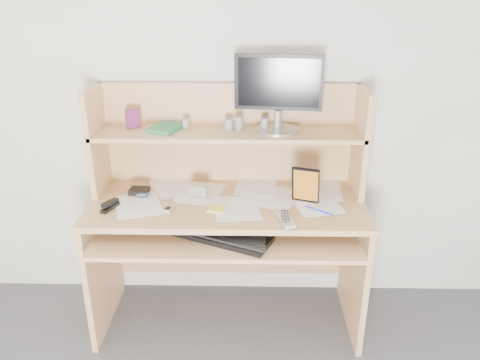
{
  "coord_description": "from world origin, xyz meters",
  "views": [
    {
      "loc": [
        0.11,
        -0.69,
        1.78
      ],
      "look_at": [
        0.07,
        1.43,
        0.89
      ],
      "focal_mm": 35.0,
      "sensor_mm": 36.0,
      "label": 1
    }
  ],
  "objects_px": {
    "desk": "(228,204)",
    "keyboard": "(219,234)",
    "tv_remote": "(285,218)",
    "game_case": "(306,185)",
    "monitor": "(278,91)"
  },
  "relations": [
    {
      "from": "desk",
      "to": "tv_remote",
      "type": "bearing_deg",
      "value": -46.12
    },
    {
      "from": "keyboard",
      "to": "tv_remote",
      "type": "distance_m",
      "value": 0.33
    },
    {
      "from": "keyboard",
      "to": "game_case",
      "type": "relative_size",
      "value": 2.78
    },
    {
      "from": "keyboard",
      "to": "game_case",
      "type": "distance_m",
      "value": 0.49
    },
    {
      "from": "desk",
      "to": "game_case",
      "type": "xyz_separation_m",
      "value": [
        0.39,
        -0.1,
        0.16
      ]
    },
    {
      "from": "tv_remote",
      "to": "monitor",
      "type": "height_order",
      "value": "monitor"
    },
    {
      "from": "game_case",
      "to": "monitor",
      "type": "height_order",
      "value": "monitor"
    },
    {
      "from": "monitor",
      "to": "tv_remote",
      "type": "bearing_deg",
      "value": -80.07
    },
    {
      "from": "tv_remote",
      "to": "monitor",
      "type": "xyz_separation_m",
      "value": [
        -0.03,
        0.39,
        0.52
      ]
    },
    {
      "from": "tv_remote",
      "to": "desk",
      "type": "bearing_deg",
      "value": 121.72
    },
    {
      "from": "game_case",
      "to": "monitor",
      "type": "relative_size",
      "value": 0.44
    },
    {
      "from": "desk",
      "to": "keyboard",
      "type": "xyz_separation_m",
      "value": [
        -0.03,
        -0.27,
        -0.03
      ]
    },
    {
      "from": "monitor",
      "to": "keyboard",
      "type": "bearing_deg",
      "value": -121.99
    },
    {
      "from": "desk",
      "to": "keyboard",
      "type": "bearing_deg",
      "value": -96.19
    },
    {
      "from": "tv_remote",
      "to": "game_case",
      "type": "bearing_deg",
      "value": 47.88
    }
  ]
}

